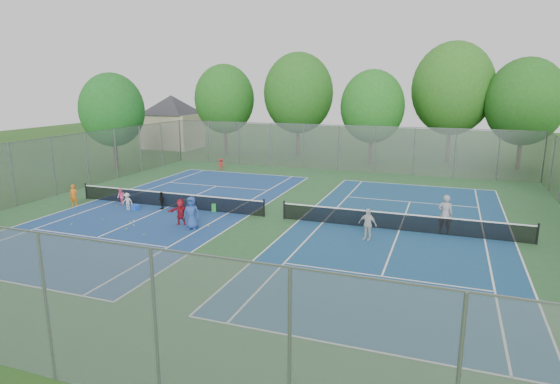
# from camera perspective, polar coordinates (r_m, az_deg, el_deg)

# --- Properties ---
(ground) EXTENTS (120.00, 120.00, 0.00)m
(ground) POSITION_cam_1_polar(r_m,az_deg,el_deg) (26.79, -0.73, -3.16)
(ground) COLOR #224B17
(ground) RESTS_ON ground
(court_pad) EXTENTS (32.00, 32.00, 0.01)m
(court_pad) POSITION_cam_1_polar(r_m,az_deg,el_deg) (26.79, -0.73, -3.15)
(court_pad) COLOR #29582E
(court_pad) RESTS_ON ground
(court_left) EXTENTS (10.97, 23.77, 0.01)m
(court_left) POSITION_cam_1_polar(r_m,az_deg,el_deg) (29.90, -13.39, -1.77)
(court_left) COLOR navy
(court_left) RESTS_ON court_pad
(court_right) EXTENTS (10.97, 23.77, 0.01)m
(court_right) POSITION_cam_1_polar(r_m,az_deg,el_deg) (25.27, 14.33, -4.55)
(court_right) COLOR navy
(court_right) RESTS_ON court_pad
(net_left) EXTENTS (12.87, 0.10, 0.91)m
(net_left) POSITION_cam_1_polar(r_m,az_deg,el_deg) (29.80, -13.43, -0.95)
(net_left) COLOR black
(net_left) RESTS_ON ground
(net_right) EXTENTS (12.87, 0.10, 0.91)m
(net_right) POSITION_cam_1_polar(r_m,az_deg,el_deg) (25.15, 14.38, -3.59)
(net_right) COLOR black
(net_right) RESTS_ON ground
(fence_north) EXTENTS (32.00, 0.10, 4.00)m
(fence_north) POSITION_cam_1_polar(r_m,az_deg,el_deg) (41.44, 7.15, 5.34)
(fence_north) COLOR gray
(fence_north) RESTS_ON ground
(fence_south) EXTENTS (32.00, 0.10, 4.00)m
(fence_south) POSITION_cam_1_polar(r_m,az_deg,el_deg) (13.34, -26.55, -12.62)
(fence_south) COLOR gray
(fence_south) RESTS_ON ground
(fence_west) EXTENTS (0.10, 32.00, 4.00)m
(fence_west) POSITION_cam_1_polar(r_m,az_deg,el_deg) (35.21, -25.92, 2.77)
(fence_west) COLOR gray
(fence_west) RESTS_ON ground
(house) EXTENTS (11.03, 11.03, 7.30)m
(house) POSITION_cam_1_polar(r_m,az_deg,el_deg) (57.35, -13.07, 9.44)
(house) COLOR #B7A88C
(house) RESTS_ON ground
(tree_nw) EXTENTS (6.40, 6.40, 9.58)m
(tree_nw) POSITION_cam_1_polar(r_m,az_deg,el_deg) (51.56, -6.77, 11.18)
(tree_nw) COLOR #443326
(tree_nw) RESTS_ON ground
(tree_nl) EXTENTS (7.20, 7.20, 10.69)m
(tree_nl) POSITION_cam_1_polar(r_m,az_deg,el_deg) (49.43, 2.24, 11.94)
(tree_nl) COLOR #443326
(tree_nl) RESTS_ON ground
(tree_nc) EXTENTS (6.00, 6.00, 8.85)m
(tree_nc) POSITION_cam_1_polar(r_m,az_deg,el_deg) (45.66, 11.20, 10.18)
(tree_nc) COLOR #443326
(tree_nc) RESTS_ON ground
(tree_nr) EXTENTS (7.60, 7.60, 11.42)m
(tree_nr) POSITION_cam_1_polar(r_m,az_deg,el_deg) (48.06, 20.31, 11.73)
(tree_nr) COLOR #443326
(tree_nr) RESTS_ON ground
(tree_ne) EXTENTS (6.60, 6.60, 9.77)m
(tree_ne) POSITION_cam_1_polar(r_m,az_deg,el_deg) (46.45, 27.70, 9.71)
(tree_ne) COLOR #443326
(tree_ne) RESTS_ON ground
(tree_side_w) EXTENTS (5.60, 5.60, 8.47)m
(tree_side_w) POSITION_cam_1_polar(r_m,az_deg,el_deg) (44.22, -19.79, 9.39)
(tree_side_w) COLOR #443326
(tree_side_w) RESTS_ON ground
(ball_crate) EXTENTS (0.44, 0.44, 0.31)m
(ball_crate) POSITION_cam_1_polar(r_m,az_deg,el_deg) (29.72, -17.19, -1.81)
(ball_crate) COLOR blue
(ball_crate) RESTS_ON ground
(ball_hopper) EXTENTS (0.33, 0.33, 0.52)m
(ball_hopper) POSITION_cam_1_polar(r_m,az_deg,el_deg) (28.24, -8.03, -1.90)
(ball_hopper) COLOR green
(ball_hopper) RESTS_ON ground
(student_a) EXTENTS (0.56, 0.42, 1.37)m
(student_a) POSITION_cam_1_polar(r_m,az_deg,el_deg) (31.88, -23.85, -0.39)
(student_a) COLOR orange
(student_a) RESTS_ON ground
(student_b) EXTENTS (0.65, 0.59, 1.09)m
(student_b) POSITION_cam_1_polar(r_m,az_deg,el_deg) (31.11, -18.83, -0.55)
(student_b) COLOR pink
(student_b) RESTS_ON ground
(student_c) EXTENTS (0.73, 0.48, 1.06)m
(student_c) POSITION_cam_1_polar(r_m,az_deg,el_deg) (29.78, -18.11, -1.10)
(student_c) COLOR beige
(student_c) RESTS_ON ground
(student_d) EXTENTS (0.69, 0.57, 1.10)m
(student_d) POSITION_cam_1_polar(r_m,az_deg,el_deg) (29.34, -14.23, -1.02)
(student_d) COLOR black
(student_d) RESTS_ON ground
(student_e) EXTENTS (0.93, 0.69, 1.74)m
(student_e) POSITION_cam_1_polar(r_m,az_deg,el_deg) (24.98, -10.72, -2.52)
(student_e) COLOR #284892
(student_e) RESTS_ON ground
(student_f) EXTENTS (1.42, 0.83, 1.46)m
(student_f) POSITION_cam_1_polar(r_m,az_deg,el_deg) (25.81, -12.01, -2.40)
(student_f) COLOR maroon
(student_f) RESTS_ON ground
(child_far_baseline) EXTENTS (0.66, 0.38, 1.01)m
(child_far_baseline) POSITION_cam_1_polar(r_m,az_deg,el_deg) (41.93, -7.19, 3.36)
(child_far_baseline) COLOR red
(child_far_baseline) RESTS_ON ground
(instructor) EXTENTS (0.77, 0.53, 2.03)m
(instructor) POSITION_cam_1_polar(r_m,az_deg,el_deg) (25.22, 19.49, -2.57)
(instructor) COLOR gray
(instructor) RESTS_ON ground
(teen_court_b) EXTENTS (1.00, 0.61, 1.59)m
(teen_court_b) POSITION_cam_1_polar(r_m,az_deg,el_deg) (23.26, 10.61, -3.88)
(teen_court_b) COLOR silver
(teen_court_b) RESTS_ON ground
(tennis_ball_0) EXTENTS (0.07, 0.07, 0.07)m
(tennis_ball_0) POSITION_cam_1_polar(r_m,az_deg,el_deg) (25.40, -8.72, -4.15)
(tennis_ball_0) COLOR #B7C92E
(tennis_ball_0) RESTS_ON ground
(tennis_ball_1) EXTENTS (0.07, 0.07, 0.07)m
(tennis_ball_1) POSITION_cam_1_polar(r_m,az_deg,el_deg) (27.29, -10.69, -3.01)
(tennis_ball_1) COLOR #D4E635
(tennis_ball_1) RESTS_ON ground
(tennis_ball_2) EXTENTS (0.07, 0.07, 0.07)m
(tennis_ball_2) POSITION_cam_1_polar(r_m,az_deg,el_deg) (27.33, -17.42, -3.37)
(tennis_ball_2) COLOR yellow
(tennis_ball_2) RESTS_ON ground
(tennis_ball_3) EXTENTS (0.07, 0.07, 0.07)m
(tennis_ball_3) POSITION_cam_1_polar(r_m,az_deg,el_deg) (24.70, -16.27, -5.03)
(tennis_ball_3) COLOR gold
(tennis_ball_3) RESTS_ON ground
(tennis_ball_4) EXTENTS (0.07, 0.07, 0.07)m
(tennis_ball_4) POSITION_cam_1_polar(r_m,az_deg,el_deg) (27.83, -24.08, -3.63)
(tennis_ball_4) COLOR #CDE234
(tennis_ball_4) RESTS_ON ground
(tennis_ball_5) EXTENTS (0.07, 0.07, 0.07)m
(tennis_ball_5) POSITION_cam_1_polar(r_m,az_deg,el_deg) (30.84, -19.27, -1.67)
(tennis_ball_5) COLOR gold
(tennis_ball_5) RESTS_ON ground
(tennis_ball_6) EXTENTS (0.07, 0.07, 0.07)m
(tennis_ball_6) POSITION_cam_1_polar(r_m,az_deg,el_deg) (25.87, -18.18, -4.35)
(tennis_ball_6) COLOR #A4C22D
(tennis_ball_6) RESTS_ON ground
(tennis_ball_7) EXTENTS (0.07, 0.07, 0.07)m
(tennis_ball_7) POSITION_cam_1_polar(r_m,az_deg,el_deg) (27.44, -10.98, -2.94)
(tennis_ball_7) COLOR #CDEF37
(tennis_ball_7) RESTS_ON ground
(tennis_ball_8) EXTENTS (0.07, 0.07, 0.07)m
(tennis_ball_8) POSITION_cam_1_polar(r_m,az_deg,el_deg) (27.17, -17.82, -3.50)
(tennis_ball_8) COLOR #B2C62E
(tennis_ball_8) RESTS_ON ground
(tennis_ball_9) EXTENTS (0.07, 0.07, 0.07)m
(tennis_ball_9) POSITION_cam_1_polar(r_m,az_deg,el_deg) (26.00, -25.10, -4.86)
(tennis_ball_9) COLOR #CCF438
(tennis_ball_9) RESTS_ON ground
(tennis_ball_10) EXTENTS (0.07, 0.07, 0.07)m
(tennis_ball_10) POSITION_cam_1_polar(r_m,az_deg,el_deg) (26.43, -17.38, -3.93)
(tennis_ball_10) COLOR #BAC92E
(tennis_ball_10) RESTS_ON ground
(tennis_ball_11) EXTENTS (0.07, 0.07, 0.07)m
(tennis_ball_11) POSITION_cam_1_polar(r_m,az_deg,el_deg) (28.08, -20.78, -3.20)
(tennis_ball_11) COLOR #A9CB2F
(tennis_ball_11) RESTS_ON ground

